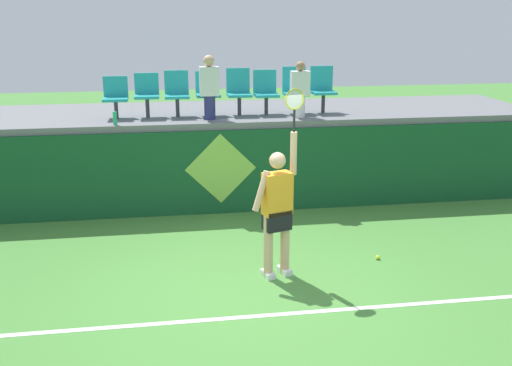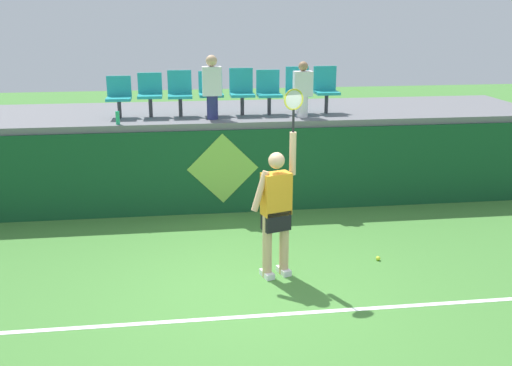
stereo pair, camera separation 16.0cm
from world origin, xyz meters
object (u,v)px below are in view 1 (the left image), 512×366
Objects in this scene: stadium_chair_2 at (177,92)px; spectator_1 at (300,89)px; water_bottle at (115,118)px; stadium_chair_0 at (116,95)px; stadium_chair_3 at (208,91)px; spectator_0 at (209,86)px; stadium_chair_1 at (147,93)px; stadium_chair_4 at (239,90)px; stadium_chair_7 at (323,87)px; stadium_chair_6 at (295,88)px; tennis_ball at (378,257)px; stadium_chair_5 at (266,90)px; tennis_player at (277,207)px.

spectator_1 is at bearing -10.77° from stadium_chair_2.
water_bottle is 0.75m from stadium_chair_0.
spectator_0 is at bearing -90.00° from stadium_chair_3.
stadium_chair_1 is 0.93× the size of stadium_chair_4.
spectator_0 reaches higher than stadium_chair_7.
stadium_chair_6 is 1.00× the size of stadium_chair_7.
stadium_chair_4 reaches higher than tennis_ball.
spectator_1 reaches higher than stadium_chair_6.
stadium_chair_6 reaches higher than stadium_chair_4.
stadium_chair_7 is (1.61, 0.00, 0.01)m from stadium_chair_4.
stadium_chair_4 reaches higher than water_bottle.
water_bottle is 0.28× the size of stadium_chair_5.
tennis_player reaches higher than stadium_chair_2.
water_bottle is at bearing 146.58° from tennis_ball.
tennis_ball is at bearing -33.42° from water_bottle.
water_bottle is 3.34m from spectator_1.
spectator_1 is (1.07, -0.42, 0.05)m from stadium_chair_4.
stadium_chair_4 is (-1.65, 3.26, 2.08)m from tennis_ball.
tennis_player reaches higher than stadium_chair_5.
spectator_1 is at bearing 101.60° from tennis_ball.
stadium_chair_4 is 0.98× the size of stadium_chair_7.
tennis_ball is 3.60m from spectator_1.
stadium_chair_0 is 3.32m from stadium_chair_6.
stadium_chair_1 is 3.30m from stadium_chair_7.
stadium_chair_3 is 0.80× the size of spectator_1.
spectator_0 reaches higher than tennis_ball.
stadium_chair_0 is 2.76m from stadium_chair_5.
stadium_chair_5 is (-1.15, 3.26, 2.06)m from tennis_ball.
spectator_1 reaches higher than stadium_chair_0.
tennis_ball is 4.21m from stadium_chair_4.
water_bottle is 0.94m from stadium_chair_1.
spectator_0 reaches higher than stadium_chair_2.
stadium_chair_2 is at bearing 32.81° from water_bottle.
stadium_chair_0 is 0.56m from stadium_chair_1.
stadium_chair_0 is at bearing -179.78° from stadium_chair_4.
tennis_ball is 0.08× the size of stadium_chair_7.
tennis_ball is 4.46m from stadium_chair_3.
stadium_chair_1 is 0.70× the size of spectator_0.
stadium_chair_7 is at bearing 0.06° from stadium_chair_2.
stadium_chair_6 is (3.30, 0.70, 0.36)m from water_bottle.
stadium_chair_6 is (-0.58, 3.27, 2.08)m from tennis_ball.
spectator_0 is at bearing -35.61° from stadium_chair_2.
stadium_chair_7 is 0.76× the size of spectator_0.
stadium_chair_2 is 0.73× the size of spectator_0.
stadium_chair_2 is 1.65m from stadium_chair_5.
stadium_chair_0 is 0.94× the size of stadium_chair_1.
stadium_chair_7 is 0.69m from spectator_1.
stadium_chair_5 is at bearing 0.15° from stadium_chair_1.
stadium_chair_7 is (0.54, -0.00, 0.01)m from stadium_chair_6.
tennis_ball is (1.58, 0.28, -0.96)m from tennis_player.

